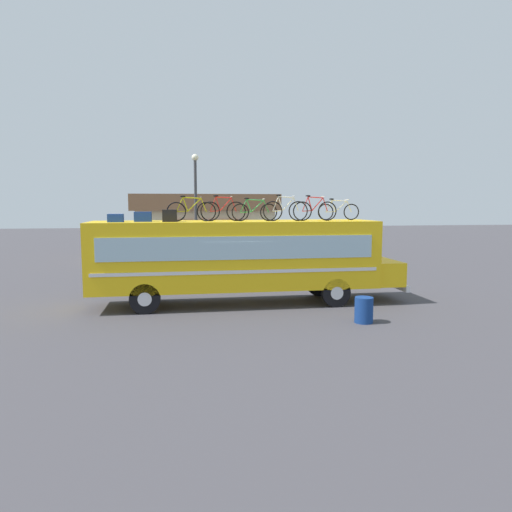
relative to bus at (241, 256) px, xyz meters
The scene contains 14 objects.
ground_plane 1.87m from the bus, behind, with size 120.00×120.00×0.00m, color #423F44.
bus is the anchor object (origin of this frame).
luggage_bag_1 4.73m from the bus, behind, with size 0.53×0.41×0.29m, color #193899.
luggage_bag_2 3.86m from the bus, behind, with size 0.61×0.34×0.36m, color #193899.
luggage_bag_3 3.04m from the bus, behind, with size 0.52×0.50×0.44m, color black.
rooftop_bicycle_1 2.50m from the bus, behind, with size 1.80×0.44×0.94m.
rooftop_bicycle_2 1.83m from the bus, behind, with size 1.70×0.44×0.97m.
rooftop_bicycle_3 1.76m from the bus, 21.57° to the right, with size 1.73×0.44×0.87m.
rooftop_bicycle_4 2.40m from the bus, 11.40° to the right, with size 1.72×0.44×0.98m.
rooftop_bicycle_5 3.29m from the bus, ahead, with size 1.71×0.44×0.97m.
rooftop_bicycle_6 4.30m from the bus, ahead, with size 1.71×0.44×0.86m.
roadside_building 16.73m from the bus, 91.82° to the left, with size 9.65×8.66×4.44m.
trash_bin 5.16m from the bus, 44.35° to the right, with size 0.59×0.59×0.83m, color navy.
street_lamp 6.11m from the bus, 104.53° to the left, with size 0.33×0.33×6.20m.
Camera 1 is at (-2.08, -17.52, 3.81)m, focal length 32.94 mm.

